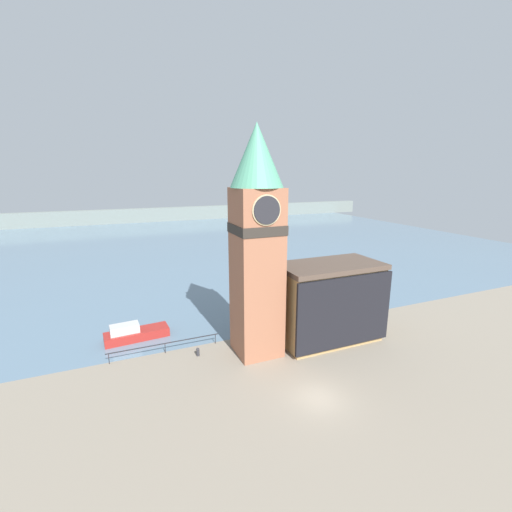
{
  "coord_description": "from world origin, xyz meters",
  "views": [
    {
      "loc": [
        -13.85,
        -20.16,
        17.56
      ],
      "look_at": [
        -2.66,
        6.63,
        10.52
      ],
      "focal_mm": 24.0,
      "sensor_mm": 36.0,
      "label": 1
    }
  ],
  "objects_px": {
    "pier_building": "(329,302)",
    "mooring_bollard_near": "(198,351)",
    "boat_near": "(134,333)",
    "clock_tower": "(257,238)"
  },
  "relations": [
    {
      "from": "pier_building",
      "to": "mooring_bollard_near",
      "type": "distance_m",
      "value": 14.49
    },
    {
      "from": "pier_building",
      "to": "boat_near",
      "type": "height_order",
      "value": "pier_building"
    },
    {
      "from": "mooring_bollard_near",
      "to": "clock_tower",
      "type": "bearing_deg",
      "value": -13.69
    },
    {
      "from": "clock_tower",
      "to": "boat_near",
      "type": "relative_size",
      "value": 3.22
    },
    {
      "from": "boat_near",
      "to": "pier_building",
      "type": "bearing_deg",
      "value": -27.09
    },
    {
      "from": "pier_building",
      "to": "mooring_bollard_near",
      "type": "bearing_deg",
      "value": 172.13
    },
    {
      "from": "pier_building",
      "to": "boat_near",
      "type": "relative_size",
      "value": 1.61
    },
    {
      "from": "boat_near",
      "to": "mooring_bollard_near",
      "type": "bearing_deg",
      "value": -52.41
    },
    {
      "from": "boat_near",
      "to": "mooring_bollard_near",
      "type": "distance_m",
      "value": 8.27
    },
    {
      "from": "clock_tower",
      "to": "pier_building",
      "type": "relative_size",
      "value": 2.0
    }
  ]
}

